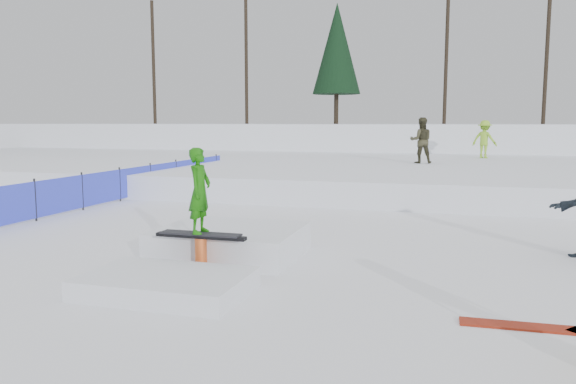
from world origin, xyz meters
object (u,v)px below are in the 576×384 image
(jib_rail_feature, at_px, (215,248))
(walker_ygreen, at_px, (484,139))
(walker_olive, at_px, (421,140))
(safety_fence, at_px, (120,184))

(jib_rail_feature, bearing_deg, walker_ygreen, 74.72)
(walker_ygreen, distance_m, jib_rail_feature, 20.46)
(walker_olive, height_order, walker_ygreen, walker_olive)
(walker_olive, relative_size, walker_ygreen, 1.06)
(walker_ygreen, height_order, jib_rail_feature, walker_ygreen)
(walker_olive, distance_m, jib_rail_feature, 15.58)
(walker_ygreen, bearing_deg, safety_fence, 70.50)
(walker_ygreen, relative_size, jib_rail_feature, 0.41)
(safety_fence, height_order, walker_ygreen, walker_ygreen)
(safety_fence, height_order, walker_olive, walker_olive)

